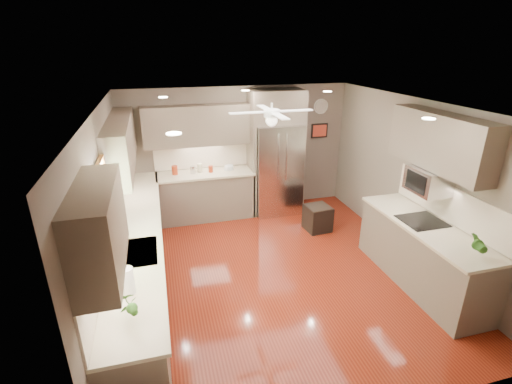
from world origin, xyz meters
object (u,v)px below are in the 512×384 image
potted_plant_right (479,244)px  soap_bottle (123,233)px  bowl (229,169)px  canister_d (211,169)px  refrigerator (276,155)px  canister_b (193,170)px  stool (318,218)px  canister_c (200,168)px  paper_towel (128,281)px  potted_plant_left (126,304)px  microwave (428,181)px  canister_a (175,170)px

potted_plant_right → soap_bottle: bearing=160.0°
soap_bottle → bowl: bearing=52.3°
canister_d → refrigerator: bearing=-1.5°
canister_b → bowl: size_ratio=0.79×
bowl → stool: bearing=-37.2°
canister_c → stool: canister_c is taller
canister_b → bowl: 0.70m
refrigerator → stool: 1.50m
refrigerator → paper_towel: size_ratio=7.95×
potted_plant_left → paper_towel: size_ratio=1.05×
potted_plant_left → bowl: bearing=66.2°
canister_d → refrigerator: (1.31, -0.03, 0.19)m
microwave → canister_d: bearing=133.9°
bowl → refrigerator: bearing=-2.3°
canister_a → refrigerator: refrigerator is taller
soap_bottle → paper_towel: paper_towel is taller
canister_d → potted_plant_left: size_ratio=0.40×
refrigerator → stool: (0.48, -1.05, -0.95)m
canister_c → paper_towel: size_ratio=0.53×
canister_a → bowl: bearing=-2.1°
bowl → paper_towel: bearing=-116.1°
potted_plant_left → canister_c: bearing=73.7°
canister_a → microwave: microwave is taller
potted_plant_right → bowl: size_ratio=1.55×
canister_a → soap_bottle: 2.53m
bowl → soap_bottle: bearing=-127.7°
canister_c → potted_plant_right: 4.74m
refrigerator → stool: refrigerator is taller
refrigerator → potted_plant_right: bearing=-72.1°
canister_b → stool: (2.13, -1.09, -0.77)m
canister_d → stool: (1.79, -1.08, -0.76)m
canister_c → microwave: 4.01m
potted_plant_left → refrigerator: (2.66, 3.84, 0.09)m
soap_bottle → stool: (3.26, 1.28, -0.80)m
stool → bowl: bearing=142.8°
canister_b → bowl: canister_b is taller
canister_a → stool: canister_a is taller
canister_a → canister_c: canister_c is taller
canister_c → bowl: 0.57m
canister_c → microwave: size_ratio=0.30×
soap_bottle → bowl: (1.83, 2.37, -0.08)m
canister_d → soap_bottle: soap_bottle is taller
canister_c → paper_towel: bearing=-108.0°
microwave → bowl: bearing=129.7°
potted_plant_left → refrigerator: bearing=55.3°
stool → canister_b: bearing=153.0°
potted_plant_right → refrigerator: size_ratio=0.13×
canister_a → refrigerator: size_ratio=0.07×
canister_a → potted_plant_left: potted_plant_left is taller
refrigerator → paper_towel: 4.36m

